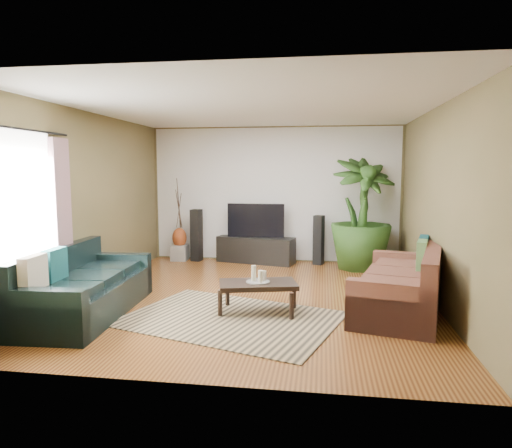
% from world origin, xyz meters
% --- Properties ---
extents(floor, '(5.50, 5.50, 0.00)m').
position_xyz_m(floor, '(0.00, 0.00, 0.00)').
color(floor, brown).
rests_on(floor, ground).
extents(ceiling, '(5.50, 5.50, 0.00)m').
position_xyz_m(ceiling, '(0.00, 0.00, 2.70)').
color(ceiling, white).
rests_on(ceiling, ground).
extents(wall_back, '(5.00, 0.00, 5.00)m').
position_xyz_m(wall_back, '(0.00, 2.75, 1.35)').
color(wall_back, brown).
rests_on(wall_back, ground).
extents(wall_front, '(5.00, 0.00, 5.00)m').
position_xyz_m(wall_front, '(0.00, -2.75, 1.35)').
color(wall_front, brown).
rests_on(wall_front, ground).
extents(wall_left, '(0.00, 5.50, 5.50)m').
position_xyz_m(wall_left, '(-2.50, 0.00, 1.35)').
color(wall_left, brown).
rests_on(wall_left, ground).
extents(wall_right, '(0.00, 5.50, 5.50)m').
position_xyz_m(wall_right, '(2.50, 0.00, 1.35)').
color(wall_right, brown).
rests_on(wall_right, ground).
extents(backwall_panel, '(4.90, 0.00, 4.90)m').
position_xyz_m(backwall_panel, '(0.00, 2.74, 1.35)').
color(backwall_panel, white).
rests_on(backwall_panel, ground).
extents(window_pane, '(0.00, 1.80, 1.80)m').
position_xyz_m(window_pane, '(-2.48, -1.60, 1.40)').
color(window_pane, white).
rests_on(window_pane, ground).
extents(curtain_far, '(0.08, 0.35, 2.20)m').
position_xyz_m(curtain_far, '(-2.43, -0.85, 1.15)').
color(curtain_far, gray).
rests_on(curtain_far, ground).
extents(curtain_rod, '(0.03, 1.90, 0.03)m').
position_xyz_m(curtain_rod, '(-2.43, -1.60, 2.30)').
color(curtain_rod, black).
rests_on(curtain_rod, ground).
extents(sofa_left, '(1.07, 2.28, 0.85)m').
position_xyz_m(sofa_left, '(-1.99, -1.07, 0.42)').
color(sofa_left, black).
rests_on(sofa_left, floor).
extents(sofa_right, '(1.49, 2.34, 0.85)m').
position_xyz_m(sofa_right, '(1.98, -0.31, 0.42)').
color(sofa_right, brown).
rests_on(sofa_right, floor).
extents(area_rug, '(2.97, 2.49, 0.01)m').
position_xyz_m(area_rug, '(-0.14, -1.01, 0.01)').
color(area_rug, tan).
rests_on(area_rug, floor).
extents(coffee_table, '(1.08, 0.76, 0.40)m').
position_xyz_m(coffee_table, '(0.16, -0.69, 0.20)').
color(coffee_table, black).
rests_on(coffee_table, floor).
extents(candle_tray, '(0.30, 0.30, 0.01)m').
position_xyz_m(candle_tray, '(0.16, -0.69, 0.41)').
color(candle_tray, gray).
rests_on(candle_tray, coffee_table).
extents(candle_tall, '(0.06, 0.06, 0.20)m').
position_xyz_m(candle_tall, '(0.10, -0.66, 0.51)').
color(candle_tall, beige).
rests_on(candle_tall, candle_tray).
extents(candle_mid, '(0.06, 0.06, 0.15)m').
position_xyz_m(candle_mid, '(0.20, -0.73, 0.49)').
color(candle_mid, '#ECE4C7').
rests_on(candle_mid, candle_tray).
extents(candle_short, '(0.06, 0.06, 0.12)m').
position_xyz_m(candle_short, '(0.23, -0.63, 0.48)').
color(candle_short, beige).
rests_on(candle_short, candle_tray).
extents(tv_stand, '(1.60, 0.80, 0.51)m').
position_xyz_m(tv_stand, '(-0.34, 2.50, 0.26)').
color(tv_stand, black).
rests_on(tv_stand, floor).
extents(television, '(1.13, 0.06, 0.67)m').
position_xyz_m(television, '(-0.34, 2.50, 0.85)').
color(television, black).
rests_on(television, tv_stand).
extents(speaker_left, '(0.22, 0.24, 1.05)m').
position_xyz_m(speaker_left, '(-1.56, 2.50, 0.52)').
color(speaker_left, black).
rests_on(speaker_left, floor).
extents(speaker_right, '(0.23, 0.24, 0.96)m').
position_xyz_m(speaker_right, '(0.90, 2.50, 0.48)').
color(speaker_right, black).
rests_on(speaker_right, floor).
extents(potted_plant, '(1.55, 1.55, 2.07)m').
position_xyz_m(potted_plant, '(1.67, 2.23, 1.04)').
color(potted_plant, '#244818').
rests_on(potted_plant, floor).
extents(plant_pot, '(0.38, 0.38, 0.30)m').
position_xyz_m(plant_pot, '(1.67, 2.23, 0.15)').
color(plant_pot, black).
rests_on(plant_pot, floor).
extents(pedestal, '(0.33, 0.33, 0.32)m').
position_xyz_m(pedestal, '(-1.92, 2.50, 0.16)').
color(pedestal, gray).
rests_on(pedestal, floor).
extents(vase, '(0.29, 0.29, 0.41)m').
position_xyz_m(vase, '(-1.92, 2.50, 0.46)').
color(vase, '#923D1A').
rests_on(vase, pedestal).
extents(side_table, '(0.52, 0.52, 0.50)m').
position_xyz_m(side_table, '(-2.03, 0.25, 0.25)').
color(side_table, olive).
rests_on(side_table, floor).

